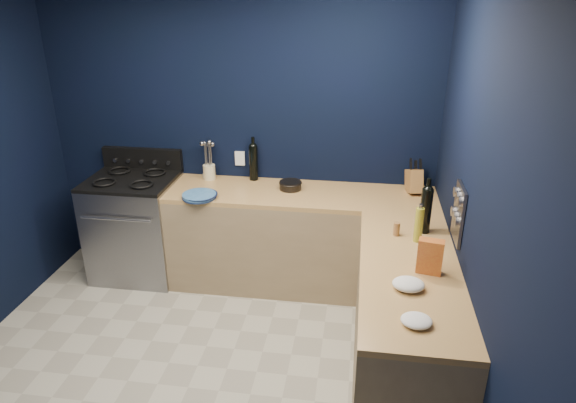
% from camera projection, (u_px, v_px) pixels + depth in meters
% --- Properties ---
extents(floor, '(3.50, 3.50, 0.02)m').
position_uv_depth(floor, '(188.00, 389.00, 3.53)').
color(floor, '#A9A493').
rests_on(floor, ground).
extents(wall_back, '(3.50, 0.02, 2.60)m').
position_uv_depth(wall_back, '(240.00, 134.00, 4.61)').
color(wall_back, black).
rests_on(wall_back, ground).
extents(wall_right, '(0.02, 3.50, 2.60)m').
position_uv_depth(wall_right, '(482.00, 236.00, 2.78)').
color(wall_right, black).
rests_on(wall_right, ground).
extents(cab_back, '(2.30, 0.63, 0.86)m').
position_uv_depth(cab_back, '(301.00, 241.00, 4.58)').
color(cab_back, '#957E5C').
rests_on(cab_back, floor).
extents(top_back, '(2.30, 0.63, 0.04)m').
position_uv_depth(top_back, '(301.00, 195.00, 4.41)').
color(top_back, olive).
rests_on(top_back, cab_back).
extents(cab_right, '(0.63, 1.67, 0.86)m').
position_uv_depth(cab_right, '(404.00, 329.00, 3.43)').
color(cab_right, '#957E5C').
rests_on(cab_right, floor).
extents(top_right, '(0.63, 1.67, 0.04)m').
position_uv_depth(top_right, '(410.00, 271.00, 3.25)').
color(top_right, olive).
rests_on(top_right, cab_right).
extents(gas_range, '(0.76, 0.66, 0.92)m').
position_uv_depth(gas_range, '(137.00, 228.00, 4.76)').
color(gas_range, gray).
rests_on(gas_range, floor).
extents(oven_door, '(0.59, 0.02, 0.42)m').
position_uv_depth(oven_door, '(122.00, 245.00, 4.48)').
color(oven_door, black).
rests_on(oven_door, gas_range).
extents(cooktop, '(0.76, 0.66, 0.03)m').
position_uv_depth(cooktop, '(130.00, 180.00, 4.57)').
color(cooktop, black).
rests_on(cooktop, gas_range).
extents(backguard, '(0.76, 0.06, 0.20)m').
position_uv_depth(backguard, '(143.00, 158.00, 4.80)').
color(backguard, black).
rests_on(backguard, gas_range).
extents(spice_panel, '(0.02, 0.28, 0.38)m').
position_uv_depth(spice_panel, '(459.00, 214.00, 3.33)').
color(spice_panel, gray).
rests_on(spice_panel, wall_right).
extents(wall_outlet, '(0.09, 0.02, 0.13)m').
position_uv_depth(wall_outlet, '(240.00, 158.00, 4.68)').
color(wall_outlet, white).
rests_on(wall_outlet, wall_back).
extents(plate_stack, '(0.31, 0.31, 0.04)m').
position_uv_depth(plate_stack, '(199.00, 196.00, 4.29)').
color(plate_stack, '#2D6396').
rests_on(plate_stack, top_back).
extents(ramekin, '(0.11, 0.11, 0.03)m').
position_uv_depth(ramekin, '(208.00, 176.00, 4.73)').
color(ramekin, white).
rests_on(ramekin, top_back).
extents(utensil_crock, '(0.12, 0.12, 0.14)m').
position_uv_depth(utensil_crock, '(209.00, 172.00, 4.67)').
color(utensil_crock, beige).
rests_on(utensil_crock, top_back).
extents(wine_bottle_back, '(0.10, 0.10, 0.32)m').
position_uv_depth(wine_bottle_back, '(253.00, 163.00, 4.63)').
color(wine_bottle_back, black).
rests_on(wine_bottle_back, top_back).
extents(lemon_basket, '(0.24, 0.24, 0.07)m').
position_uv_depth(lemon_basket, '(290.00, 185.00, 4.46)').
color(lemon_basket, black).
rests_on(lemon_basket, top_back).
extents(knife_block, '(0.15, 0.25, 0.24)m').
position_uv_depth(knife_block, '(414.00, 181.00, 4.37)').
color(knife_block, olive).
rests_on(knife_block, top_back).
extents(wine_bottle_right, '(0.10, 0.10, 0.33)m').
position_uv_depth(wine_bottle_right, '(426.00, 211.00, 3.65)').
color(wine_bottle_right, black).
rests_on(wine_bottle_right, top_right).
extents(oil_bottle, '(0.06, 0.06, 0.25)m').
position_uv_depth(oil_bottle, '(419.00, 225.00, 3.53)').
color(oil_bottle, '#9E9C26').
rests_on(oil_bottle, top_right).
extents(spice_jar_near, '(0.05, 0.05, 0.10)m').
position_uv_depth(spice_jar_near, '(397.00, 229.00, 3.64)').
color(spice_jar_near, olive).
rests_on(spice_jar_near, top_right).
extents(spice_jar_far, '(0.05, 0.05, 0.08)m').
position_uv_depth(spice_jar_far, '(423.00, 254.00, 3.33)').
color(spice_jar_far, olive).
rests_on(spice_jar_far, top_right).
extents(crouton_bag, '(0.16, 0.10, 0.22)m').
position_uv_depth(crouton_bag, '(430.00, 257.00, 3.15)').
color(crouton_bag, '#A51A16').
rests_on(crouton_bag, top_right).
extents(towel_front, '(0.20, 0.17, 0.07)m').
position_uv_depth(towel_front, '(408.00, 284.00, 3.01)').
color(towel_front, white).
rests_on(towel_front, top_right).
extents(towel_end, '(0.20, 0.19, 0.05)m').
position_uv_depth(towel_end, '(416.00, 321.00, 2.70)').
color(towel_end, white).
rests_on(towel_end, top_right).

